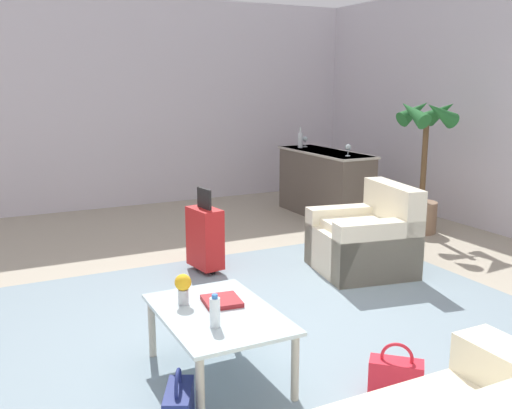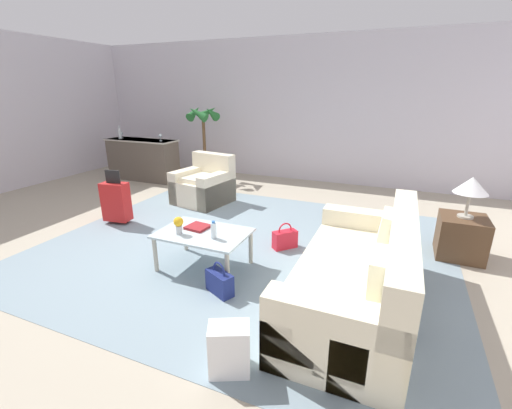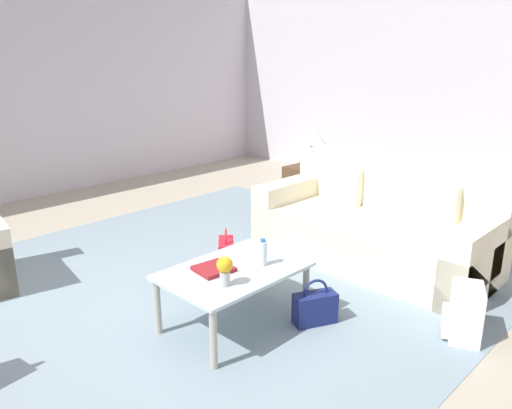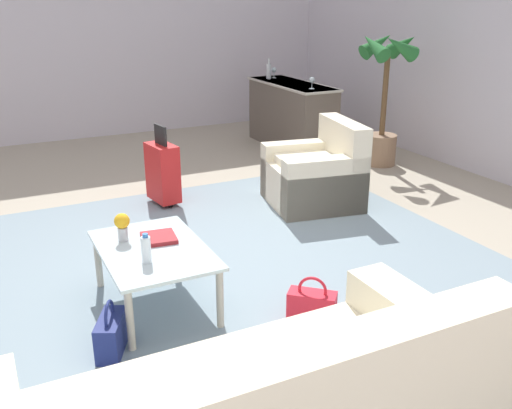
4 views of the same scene
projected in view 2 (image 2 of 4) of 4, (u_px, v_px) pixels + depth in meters
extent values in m
plane|color=#A89E89|center=(199.00, 245.00, 4.65)|extent=(12.00, 12.00, 0.00)
cube|color=silver|center=(292.00, 111.00, 7.70)|extent=(10.24, 0.12, 3.10)
cube|color=gray|center=(245.00, 246.00, 4.60)|extent=(5.20, 4.40, 0.01)
cube|color=beige|center=(352.00, 285.00, 3.28)|extent=(1.00, 2.22, 0.45)
cube|color=beige|center=(398.00, 271.00, 3.06)|extent=(0.22, 2.22, 0.92)
cube|color=beige|center=(332.00, 343.00, 2.38)|extent=(1.00, 0.24, 0.65)
cube|color=beige|center=(364.00, 237.00, 4.11)|extent=(1.00, 0.24, 0.65)
cube|color=white|center=(377.00, 278.00, 2.63)|extent=(0.13, 0.40, 0.40)
cube|color=white|center=(385.00, 231.00, 3.50)|extent=(0.17, 0.40, 0.41)
cube|color=beige|center=(203.00, 191.00, 6.31)|extent=(1.02, 1.01, 0.44)
cube|color=beige|center=(214.00, 176.00, 6.51)|extent=(0.91, 0.35, 0.88)
cube|color=beige|center=(217.00, 190.00, 6.11)|extent=(0.35, 0.89, 0.60)
cube|color=beige|center=(189.00, 184.00, 6.46)|extent=(0.35, 0.89, 0.60)
cube|color=white|center=(200.00, 178.00, 6.19)|extent=(0.74, 0.71, 0.08)
cube|color=silver|center=(203.00, 233.00, 3.93)|extent=(1.03, 0.70, 0.02)
cylinder|color=#ADA899|center=(185.00, 235.00, 4.43)|extent=(0.05, 0.05, 0.43)
cylinder|color=#ADA899|center=(251.00, 247.00, 4.09)|extent=(0.05, 0.05, 0.43)
cylinder|color=#ADA899|center=(155.00, 255.00, 3.91)|extent=(0.05, 0.05, 0.43)
cylinder|color=#ADA899|center=(227.00, 270.00, 3.57)|extent=(0.05, 0.05, 0.43)
cylinder|color=silver|center=(214.00, 231.00, 3.73)|extent=(0.06, 0.06, 0.18)
cylinder|color=#2D6BBC|center=(213.00, 222.00, 3.70)|extent=(0.04, 0.04, 0.02)
cube|color=maroon|center=(198.00, 227.00, 4.03)|extent=(0.27, 0.26, 0.03)
cylinder|color=#B2B7BC|center=(179.00, 230.00, 3.86)|extent=(0.07, 0.07, 0.10)
sphere|color=gold|center=(178.00, 222.00, 3.83)|extent=(0.11, 0.11, 0.11)
cube|color=#513823|center=(461.00, 237.00, 4.26)|extent=(0.54, 0.54, 0.52)
cylinder|color=#ADA899|center=(465.00, 216.00, 4.17)|extent=(0.18, 0.18, 0.02)
cylinder|color=#ADA899|center=(468.00, 204.00, 4.12)|extent=(0.04, 0.04, 0.28)
cone|color=white|center=(472.00, 185.00, 4.04)|extent=(0.38, 0.38, 0.20)
cube|color=brown|center=(143.00, 160.00, 7.92)|extent=(1.65, 0.54, 0.92)
cube|color=#ADA899|center=(141.00, 140.00, 7.78)|extent=(1.69, 0.58, 0.03)
cylinder|color=silver|center=(122.00, 138.00, 8.00)|extent=(0.07, 0.07, 0.01)
cylinder|color=silver|center=(122.00, 136.00, 7.99)|extent=(0.01, 0.01, 0.08)
sphere|color=silver|center=(121.00, 133.00, 7.96)|extent=(0.08, 0.08, 0.08)
cylinder|color=silver|center=(161.00, 141.00, 7.53)|extent=(0.07, 0.07, 0.01)
cylinder|color=silver|center=(161.00, 139.00, 7.52)|extent=(0.01, 0.01, 0.08)
sphere|color=silver|center=(160.00, 136.00, 7.49)|extent=(0.08, 0.08, 0.08)
cylinder|color=silver|center=(120.00, 134.00, 7.83)|extent=(0.07, 0.07, 0.22)
cylinder|color=silver|center=(119.00, 127.00, 7.78)|extent=(0.03, 0.03, 0.08)
cube|color=red|center=(116.00, 202.00, 5.31)|extent=(0.43, 0.28, 0.60)
cube|color=black|center=(113.00, 177.00, 5.18)|extent=(0.24, 0.06, 0.20)
cylinder|color=black|center=(111.00, 220.00, 5.44)|extent=(0.03, 0.05, 0.05)
cylinder|color=black|center=(126.00, 222.00, 5.38)|extent=(0.03, 0.05, 0.05)
cube|color=red|center=(285.00, 240.00, 4.52)|extent=(0.32, 0.33, 0.24)
torus|color=red|center=(285.00, 230.00, 4.47)|extent=(0.15, 0.16, 0.20)
cube|color=navy|center=(220.00, 283.00, 3.51)|extent=(0.35, 0.27, 0.24)
torus|color=navy|center=(219.00, 271.00, 3.46)|extent=(0.19, 0.10, 0.20)
cube|color=white|center=(229.00, 349.00, 2.50)|extent=(0.36, 0.31, 0.40)
cube|color=white|center=(230.00, 347.00, 2.64)|extent=(0.22, 0.14, 0.18)
cylinder|color=#84664C|center=(206.00, 170.00, 8.05)|extent=(0.39, 0.39, 0.39)
cylinder|color=brown|center=(204.00, 141.00, 7.82)|extent=(0.07, 0.07, 1.00)
cone|color=#23662D|center=(211.00, 113.00, 7.54)|extent=(0.20, 0.49, 0.38)
cone|color=#23662D|center=(208.00, 112.00, 7.82)|extent=(0.49, 0.20, 0.38)
cone|color=#23662D|center=(194.00, 112.00, 7.71)|extent=(0.20, 0.49, 0.38)
cone|color=#23662D|center=(198.00, 113.00, 7.43)|extent=(0.49, 0.20, 0.38)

